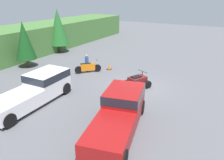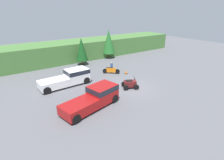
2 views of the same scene
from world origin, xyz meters
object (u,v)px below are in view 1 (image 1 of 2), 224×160
Objects in this scene: rider_person at (87,62)px; dirt_bike at (88,68)px; quad_atv at (137,82)px; traffic_cone at (109,67)px; pickup_truck_red at (120,111)px; pickup_truck_second at (37,88)px.

dirt_bike is at bearing -81.72° from rider_person.
quad_atv is 4.97m from traffic_cone.
pickup_truck_red is at bearing -146.92° from traffic_cone.
dirt_bike is 2.17m from traffic_cone.
dirt_bike reaches higher than traffic_cone.
traffic_cone is at bearing 81.25° from quad_atv.
quad_atv is (5.40, -4.94, -0.46)m from pickup_truck_second.
traffic_cone is (1.47, -1.56, -0.63)m from rider_person.
pickup_truck_red is at bearing -91.76° from dirt_bike.
pickup_truck_second is 7.34m from quad_atv.
pickup_truck_red is at bearing -91.92° from pickup_truck_second.
pickup_truck_red is at bearing -141.33° from quad_atv.
pickup_truck_second reaches higher than rider_person.
pickup_truck_red reaches higher than quad_atv.
rider_person is at bearing 102.38° from quad_atv.
pickup_truck_second is at bearing 77.32° from pickup_truck_red.
pickup_truck_second is 6.77m from rider_person.
traffic_cone is at bearing 3.95° from rider_person.
pickup_truck_red and pickup_truck_second have the same top height.
pickup_truck_second reaches higher than traffic_cone.
quad_atv is 4.01× the size of traffic_cone.
dirt_bike is (6.43, 0.38, -0.48)m from pickup_truck_second.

